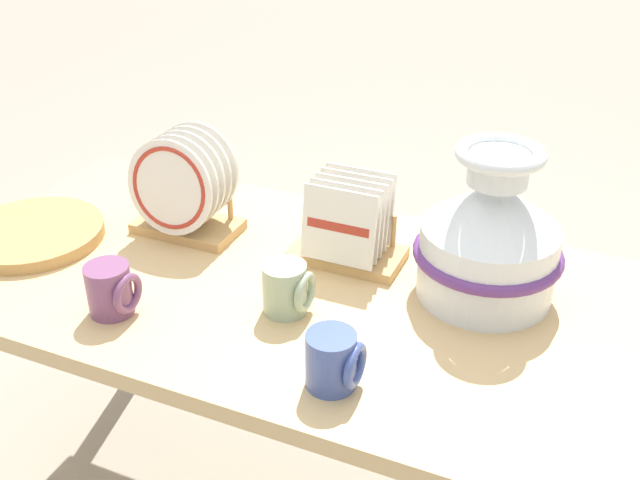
{
  "coord_description": "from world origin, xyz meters",
  "views": [
    {
      "loc": [
        0.48,
        -1.09,
        1.47
      ],
      "look_at": [
        0.0,
        0.0,
        0.79
      ],
      "focal_mm": 42.0,
      "sensor_mm": 36.0,
      "label": 1
    }
  ],
  "objects_px": {
    "dish_rack_square_plates": "(348,232)",
    "mug_sage_glaze": "(287,289)",
    "mug_plum_glaze": "(111,290)",
    "ceramic_vase": "(490,237)",
    "wicker_charger_stack": "(33,234)",
    "mug_cobalt_glaze": "(334,361)",
    "dish_rack_round_plates": "(183,192)"
  },
  "relations": [
    {
      "from": "ceramic_vase",
      "to": "mug_cobalt_glaze",
      "type": "height_order",
      "value": "ceramic_vase"
    },
    {
      "from": "mug_sage_glaze",
      "to": "mug_plum_glaze",
      "type": "bearing_deg",
      "value": -155.8
    },
    {
      "from": "dish_rack_round_plates",
      "to": "mug_sage_glaze",
      "type": "bearing_deg",
      "value": -28.59
    },
    {
      "from": "dish_rack_square_plates",
      "to": "dish_rack_round_plates",
      "type": "bearing_deg",
      "value": -174.4
    },
    {
      "from": "dish_rack_round_plates",
      "to": "mug_cobalt_glaze",
      "type": "distance_m",
      "value": 0.59
    },
    {
      "from": "dish_rack_round_plates",
      "to": "mug_plum_glaze",
      "type": "height_order",
      "value": "dish_rack_round_plates"
    },
    {
      "from": "ceramic_vase",
      "to": "wicker_charger_stack",
      "type": "distance_m",
      "value": 0.95
    },
    {
      "from": "mug_plum_glaze",
      "to": "mug_cobalt_glaze",
      "type": "relative_size",
      "value": 1.0
    },
    {
      "from": "wicker_charger_stack",
      "to": "dish_rack_round_plates",
      "type": "bearing_deg",
      "value": 29.19
    },
    {
      "from": "mug_sage_glaze",
      "to": "mug_cobalt_glaze",
      "type": "distance_m",
      "value": 0.22
    },
    {
      "from": "mug_plum_glaze",
      "to": "mug_cobalt_glaze",
      "type": "xyz_separation_m",
      "value": [
        0.44,
        -0.02,
        0.0
      ]
    },
    {
      "from": "wicker_charger_stack",
      "to": "mug_cobalt_glaze",
      "type": "distance_m",
      "value": 0.79
    },
    {
      "from": "ceramic_vase",
      "to": "wicker_charger_stack",
      "type": "xyz_separation_m",
      "value": [
        -0.93,
        -0.18,
        -0.11
      ]
    },
    {
      "from": "mug_cobalt_glaze",
      "to": "dish_rack_square_plates",
      "type": "bearing_deg",
      "value": 108.31
    },
    {
      "from": "mug_sage_glaze",
      "to": "mug_cobalt_glaze",
      "type": "bearing_deg",
      "value": -44.81
    },
    {
      "from": "dish_rack_square_plates",
      "to": "mug_plum_glaze",
      "type": "bearing_deg",
      "value": -133.01
    },
    {
      "from": "wicker_charger_stack",
      "to": "mug_sage_glaze",
      "type": "distance_m",
      "value": 0.61
    },
    {
      "from": "dish_rack_square_plates",
      "to": "wicker_charger_stack",
      "type": "height_order",
      "value": "dish_rack_square_plates"
    },
    {
      "from": "dish_rack_square_plates",
      "to": "mug_sage_glaze",
      "type": "relative_size",
      "value": 2.33
    },
    {
      "from": "mug_plum_glaze",
      "to": "mug_cobalt_glaze",
      "type": "bearing_deg",
      "value": -3.2
    },
    {
      "from": "mug_plum_glaze",
      "to": "ceramic_vase",
      "type": "bearing_deg",
      "value": 28.61
    },
    {
      "from": "ceramic_vase",
      "to": "mug_cobalt_glaze",
      "type": "distance_m",
      "value": 0.4
    },
    {
      "from": "wicker_charger_stack",
      "to": "mug_cobalt_glaze",
      "type": "relative_size",
      "value": 3.09
    },
    {
      "from": "dish_rack_round_plates",
      "to": "mug_cobalt_glaze",
      "type": "bearing_deg",
      "value": -34.56
    },
    {
      "from": "mug_sage_glaze",
      "to": "wicker_charger_stack",
      "type": "bearing_deg",
      "value": 178.04
    },
    {
      "from": "ceramic_vase",
      "to": "dish_rack_round_plates",
      "type": "xyz_separation_m",
      "value": [
        -0.64,
        -0.02,
        -0.03
      ]
    },
    {
      "from": "mug_sage_glaze",
      "to": "mug_plum_glaze",
      "type": "height_order",
      "value": "same"
    },
    {
      "from": "dish_rack_square_plates",
      "to": "mug_cobalt_glaze",
      "type": "height_order",
      "value": "dish_rack_square_plates"
    },
    {
      "from": "dish_rack_round_plates",
      "to": "wicker_charger_stack",
      "type": "xyz_separation_m",
      "value": [
        -0.28,
        -0.16,
        -0.08
      ]
    },
    {
      "from": "ceramic_vase",
      "to": "mug_cobalt_glaze",
      "type": "relative_size",
      "value": 3.1
    },
    {
      "from": "mug_sage_glaze",
      "to": "mug_cobalt_glaze",
      "type": "xyz_separation_m",
      "value": [
        0.16,
        -0.15,
        0.0
      ]
    },
    {
      "from": "ceramic_vase",
      "to": "dish_rack_square_plates",
      "type": "xyz_separation_m",
      "value": [
        -0.28,
        0.02,
        -0.06
      ]
    }
  ]
}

